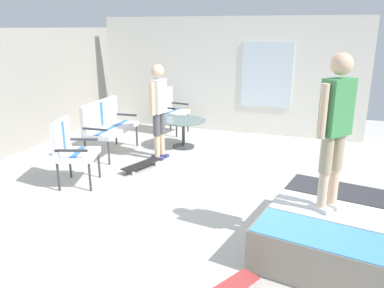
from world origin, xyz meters
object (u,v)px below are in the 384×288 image
object	(u,v)px
person_watching	(159,105)
skate_ramp	(334,230)
patio_chair_near_house	(169,106)
skateboard_by_bench	(142,165)
patio_chair_by_wall	(70,146)
patio_table	(183,128)
person_skater	(335,122)
patio_bench	(106,122)

from	to	relation	value
person_watching	skate_ramp	bearing A→B (deg)	-126.49
patio_chair_near_house	skateboard_by_bench	bearing A→B (deg)	-169.13
skate_ramp	patio_chair_by_wall	xyz separation A→B (m)	(0.66, 3.81, 0.38)
skate_ramp	skateboard_by_bench	world-z (taller)	skate_ramp
patio_table	skateboard_by_bench	distance (m)	1.48
person_watching	patio_table	bearing A→B (deg)	-13.75
patio_chair_near_house	patio_chair_by_wall	distance (m)	3.35
patio_chair_near_house	patio_chair_by_wall	bearing A→B (deg)	175.41
patio_table	person_watching	size ratio (longest dim) A/B	0.52
person_skater	skateboard_by_bench	xyz separation A→B (m)	(1.57, 2.98, -1.34)
skateboard_by_bench	person_skater	bearing A→B (deg)	-117.88
skate_ramp	person_watching	size ratio (longest dim) A/B	1.28
skate_ramp	patio_bench	distance (m)	4.66
skate_ramp	patio_chair_by_wall	size ratio (longest dim) A/B	2.17
patio_bench	person_watching	distance (m)	1.14
patio_bench	person_skater	world-z (taller)	person_skater
skate_ramp	person_watching	distance (m)	3.85
patio_bench	person_skater	bearing A→B (deg)	-118.56
skate_ramp	person_skater	distance (m)	1.20
person_watching	skateboard_by_bench	size ratio (longest dim) A/B	2.10
patio_chair_by_wall	person_skater	bearing A→B (deg)	-99.88
skate_ramp	patio_chair_near_house	size ratio (longest dim) A/B	2.17
patio_chair_by_wall	patio_table	bearing A→B (deg)	-22.49
skate_ramp	skateboard_by_bench	bearing A→B (deg)	62.75
patio_chair_near_house	person_watching	size ratio (longest dim) A/B	0.59
person_watching	patio_bench	bearing A→B (deg)	92.97
person_skater	patio_chair_near_house	bearing A→B (deg)	40.81
patio_chair_by_wall	person_watching	bearing A→B (deg)	-26.43
patio_chair_by_wall	skate_ramp	bearing A→B (deg)	-99.82
patio_chair_by_wall	skateboard_by_bench	distance (m)	1.29
skate_ramp	skateboard_by_bench	size ratio (longest dim) A/B	2.69
patio_table	person_skater	distance (m)	4.18
patio_table	person_watching	xyz separation A→B (m)	(-0.77, 0.19, 0.61)
skate_ramp	patio_chair_near_house	xyz separation A→B (m)	(4.00, 3.55, 0.38)
patio_chair_near_house	person_watching	world-z (taller)	person_watching
patio_chair_by_wall	skateboard_by_bench	xyz separation A→B (m)	(0.93, -0.73, -0.53)
patio_chair_near_house	patio_table	distance (m)	1.23
patio_chair_by_wall	patio_bench	bearing A→B (deg)	10.47
patio_bench	patio_chair_by_wall	xyz separation A→B (m)	(-1.52, -0.28, -0.00)
skate_ramp	patio_bench	bearing A→B (deg)	61.92
person_watching	person_skater	size ratio (longest dim) A/B	1.05
person_skater	patio_chair_by_wall	bearing A→B (deg)	80.12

